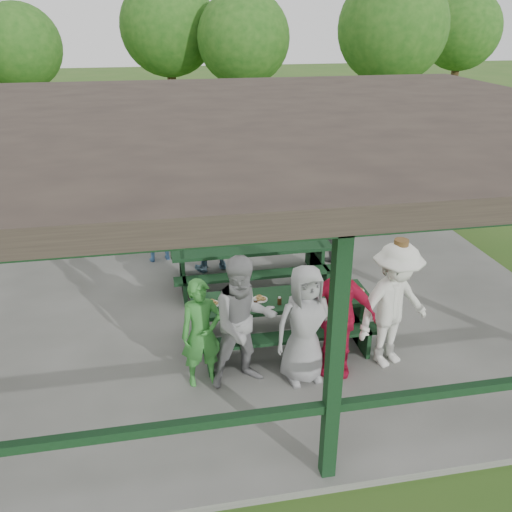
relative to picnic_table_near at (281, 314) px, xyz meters
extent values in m
plane|color=#2F581B|center=(-0.09, 1.20, -0.58)|extent=(90.00, 90.00, 0.00)
cube|color=#60605B|center=(-0.09, 1.20, -0.53)|extent=(10.00, 8.00, 0.10)
cube|color=black|center=(-0.09, -2.60, 1.02)|extent=(0.15, 0.15, 3.00)
cube|color=black|center=(-0.09, 5.00, 1.02)|extent=(0.15, 0.15, 3.00)
cube|color=black|center=(4.71, 5.00, 1.02)|extent=(0.15, 0.15, 3.00)
cube|color=black|center=(-2.49, -2.60, 0.42)|extent=(4.65, 0.10, 0.10)
cube|color=black|center=(-2.49, 5.00, 0.42)|extent=(4.65, 0.10, 0.10)
cube|color=black|center=(2.31, 5.00, 0.42)|extent=(4.65, 0.10, 0.10)
cube|color=black|center=(-0.09, -2.60, 2.42)|extent=(9.80, 0.15, 0.20)
cube|color=black|center=(-0.09, 5.00, 2.42)|extent=(9.80, 0.15, 0.20)
cube|color=#2C2420|center=(-0.09, 1.20, 2.64)|extent=(10.60, 8.60, 0.24)
cube|color=black|center=(0.00, 0.00, 0.24)|extent=(2.63, 0.75, 0.06)
cube|color=black|center=(0.00, -0.55, -0.05)|extent=(2.63, 0.28, 0.05)
cube|color=black|center=(0.00, 0.55, -0.05)|extent=(2.63, 0.28, 0.05)
cube|color=black|center=(-1.14, 0.00, -0.10)|extent=(0.06, 0.70, 0.75)
cube|color=black|center=(1.14, 0.00, -0.10)|extent=(0.06, 0.70, 0.75)
cube|color=black|center=(-1.14, 0.00, -0.25)|extent=(0.06, 1.39, 0.45)
cube|color=black|center=(1.14, 0.00, -0.25)|extent=(0.06, 1.39, 0.45)
cube|color=black|center=(-0.09, 2.00, 0.24)|extent=(2.86, 0.75, 0.06)
cube|color=black|center=(-0.09, 1.45, -0.05)|extent=(2.86, 0.28, 0.05)
cube|color=black|center=(-0.09, 2.55, -0.05)|extent=(2.86, 0.28, 0.05)
cube|color=black|center=(-1.34, 2.00, -0.10)|extent=(0.06, 0.70, 0.75)
cube|color=black|center=(1.16, 2.00, -0.10)|extent=(0.06, 0.70, 0.75)
cube|color=black|center=(-1.34, 2.00, -0.25)|extent=(0.06, 1.39, 0.45)
cube|color=black|center=(1.16, 2.00, -0.25)|extent=(0.06, 1.39, 0.45)
cylinder|color=white|center=(-1.02, 0.00, 0.28)|extent=(0.22, 0.22, 0.01)
torus|color=olive|center=(-1.06, -0.02, 0.30)|extent=(0.10, 0.10, 0.03)
torus|color=olive|center=(-0.98, -0.02, 0.30)|extent=(0.10, 0.10, 0.03)
torus|color=olive|center=(-1.02, 0.04, 0.30)|extent=(0.10, 0.10, 0.03)
cylinder|color=white|center=(-0.32, 0.00, 0.28)|extent=(0.22, 0.22, 0.01)
torus|color=olive|center=(-0.36, -0.02, 0.30)|extent=(0.10, 0.10, 0.03)
torus|color=olive|center=(-0.28, -0.02, 0.30)|extent=(0.10, 0.10, 0.03)
torus|color=olive|center=(-0.32, 0.04, 0.30)|extent=(0.10, 0.10, 0.03)
cylinder|color=white|center=(0.43, 0.00, 0.28)|extent=(0.22, 0.22, 0.01)
torus|color=olive|center=(0.39, -0.02, 0.30)|extent=(0.10, 0.10, 0.03)
torus|color=olive|center=(0.47, -0.02, 0.30)|extent=(0.10, 0.10, 0.03)
torus|color=olive|center=(0.43, 0.04, 0.30)|extent=(0.10, 0.10, 0.03)
cylinder|color=white|center=(1.17, 0.00, 0.28)|extent=(0.22, 0.22, 0.01)
torus|color=olive|center=(1.13, -0.02, 0.30)|extent=(0.10, 0.10, 0.03)
torus|color=olive|center=(1.21, -0.02, 0.30)|extent=(0.10, 0.10, 0.03)
torus|color=olive|center=(1.17, 0.04, 0.30)|extent=(0.10, 0.10, 0.03)
cylinder|color=#381E0F|center=(-1.17, -0.18, 0.32)|extent=(0.06, 0.06, 0.10)
cylinder|color=#381E0F|center=(-0.87, -0.18, 0.32)|extent=(0.06, 0.06, 0.10)
cylinder|color=#381E0F|center=(-0.42, -0.18, 0.32)|extent=(0.06, 0.06, 0.10)
cylinder|color=#381E0F|center=(-0.07, -0.18, 0.32)|extent=(0.06, 0.06, 0.10)
cylinder|color=#381E0F|center=(0.32, -0.18, 0.32)|extent=(0.06, 0.06, 0.10)
cone|color=white|center=(-0.51, 0.20, 0.32)|extent=(0.09, 0.09, 0.10)
cone|color=white|center=(0.26, 0.20, 0.32)|extent=(0.09, 0.09, 0.10)
cone|color=white|center=(0.29, 0.20, 0.32)|extent=(0.09, 0.09, 0.10)
cone|color=white|center=(0.53, 0.20, 0.32)|extent=(0.09, 0.09, 0.10)
imported|color=#388A36|center=(-1.25, -0.76, 0.29)|extent=(0.60, 0.43, 1.53)
imported|color=gray|center=(-0.70, -0.85, 0.45)|extent=(0.99, 0.82, 1.84)
imported|color=gray|center=(0.10, -0.92, 0.36)|extent=(0.87, 0.62, 1.68)
imported|color=#BD1438|center=(0.56, -0.84, 0.40)|extent=(1.11, 0.74, 1.76)
imported|color=white|center=(1.39, -0.80, 0.45)|extent=(1.35, 1.05, 1.84)
cylinder|color=brown|center=(1.39, -0.80, 1.31)|extent=(0.41, 0.41, 0.02)
cylinder|color=brown|center=(1.39, -0.80, 1.37)|extent=(0.24, 0.24, 0.11)
imported|color=#81AFC7|center=(-0.74, 2.75, 0.37)|extent=(1.64, 0.81, 1.69)
imported|color=#3A6497|center=(-1.74, 3.33, 0.36)|extent=(0.68, 0.52, 1.67)
imported|color=gray|center=(1.68, 2.76, 0.36)|extent=(0.93, 0.80, 1.66)
imported|color=silver|center=(3.73, 8.91, 0.09)|extent=(5.24, 3.70, 1.33)
cube|color=navy|center=(-2.76, 9.23, 0.24)|extent=(3.16, 2.35, 0.12)
cube|color=navy|center=(-2.50, 8.57, 0.49)|extent=(2.67, 1.08, 0.41)
cube|color=navy|center=(-3.02, 9.89, 0.49)|extent=(2.67, 1.08, 0.41)
cube|color=navy|center=(-4.08, 8.71, 0.49)|extent=(0.57, 1.35, 0.41)
cube|color=navy|center=(-1.44, 9.74, 0.49)|extent=(0.57, 1.35, 0.41)
cylinder|color=black|center=(-3.33, 8.19, -0.19)|extent=(0.78, 0.45, 0.77)
cylinder|color=yellow|center=(-3.33, 8.19, -0.19)|extent=(0.35, 0.31, 0.28)
cylinder|color=black|center=(-3.88, 9.61, -0.19)|extent=(0.78, 0.45, 0.77)
cylinder|color=yellow|center=(-3.88, 9.61, -0.19)|extent=(0.35, 0.31, 0.28)
cylinder|color=black|center=(-1.63, 8.85, -0.19)|extent=(0.78, 0.45, 0.77)
cylinder|color=yellow|center=(-1.63, 8.85, -0.19)|extent=(0.35, 0.31, 0.28)
cylinder|color=black|center=(-2.18, 10.27, -0.19)|extent=(0.78, 0.45, 0.77)
cylinder|color=yellow|center=(-2.18, 10.27, -0.19)|extent=(0.35, 0.31, 0.28)
cube|color=navy|center=(-0.96, 9.92, 0.13)|extent=(0.97, 0.44, 0.08)
cone|color=#F2590C|center=(-4.13, 8.70, 0.59)|extent=(0.17, 0.39, 0.41)
cylinder|color=black|center=(-6.46, 16.70, 0.68)|extent=(0.36, 0.36, 2.52)
sphere|color=#1C4F15|center=(-6.46, 16.70, 2.85)|extent=(3.23, 3.23, 3.23)
cylinder|color=black|center=(-0.74, 16.89, 0.93)|extent=(0.36, 0.36, 3.01)
sphere|color=#1C4F15|center=(-0.74, 16.89, 3.51)|extent=(3.85, 3.85, 3.85)
cylinder|color=black|center=(1.96, 14.96, 0.80)|extent=(0.36, 0.36, 2.74)
sphere|color=#1C4F15|center=(1.96, 14.96, 3.16)|extent=(3.51, 3.51, 3.51)
cylinder|color=black|center=(6.96, 12.75, 0.94)|extent=(0.36, 0.36, 3.03)
sphere|color=#1C4F15|center=(6.96, 12.75, 3.55)|extent=(3.88, 3.88, 3.88)
cylinder|color=black|center=(12.77, 18.20, 0.84)|extent=(0.36, 0.36, 2.84)
sphere|color=#1C4F15|center=(12.77, 18.20, 3.28)|extent=(3.63, 3.63, 3.63)
camera|label=1|loc=(-1.66, -6.78, 4.12)|focal=38.00mm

